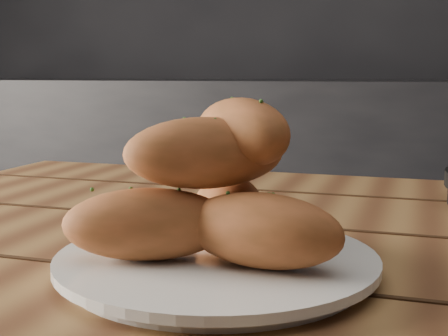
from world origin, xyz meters
TOP-DOWN VIEW (x-y plane):
  - counter at (0.00, 1.70)m, footprint 2.80×0.60m
  - plate at (0.08, 0.24)m, footprint 0.28×0.28m
  - bread_rolls at (0.08, 0.25)m, footprint 0.24×0.21m

SIDE VIEW (x-z plane):
  - counter at x=0.00m, z-range 0.00..0.90m
  - plate at x=0.08m, z-range 0.75..0.77m
  - bread_rolls at x=0.08m, z-range 0.76..0.89m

